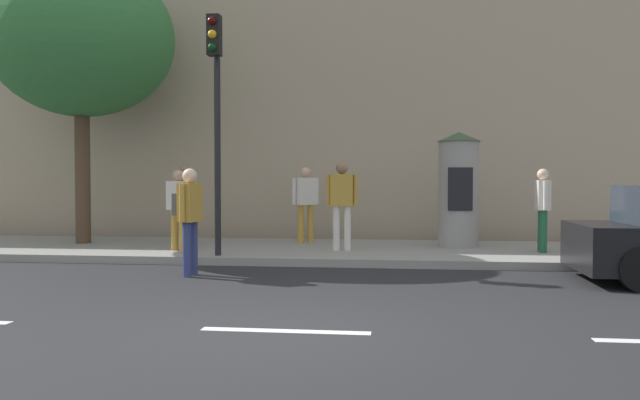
{
  "coord_description": "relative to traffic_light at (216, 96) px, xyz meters",
  "views": [
    {
      "loc": [
        1.21,
        -6.77,
        1.6
      ],
      "look_at": [
        0.12,
        2.0,
        1.32
      ],
      "focal_mm": 37.0,
      "sensor_mm": 36.0,
      "label": 1
    }
  ],
  "objects": [
    {
      "name": "ground_plane",
      "position": [
        2.25,
        -5.24,
        -3.15
      ],
      "size": [
        80.0,
        80.0,
        0.0
      ],
      "primitive_type": "plane",
      "color": "#232326"
    },
    {
      "name": "sidewalk_curb",
      "position": [
        2.25,
        1.76,
        -3.08
      ],
      "size": [
        36.0,
        4.0,
        0.15
      ],
      "primitive_type": "cube",
      "color": "gray",
      "rests_on": "ground_plane"
    },
    {
      "name": "lane_markings",
      "position": [
        2.25,
        -5.24,
        -3.15
      ],
      "size": [
        25.8,
        0.16,
        0.01
      ],
      "color": "silver",
      "rests_on": "ground_plane"
    },
    {
      "name": "building_backdrop",
      "position": [
        2.25,
        6.76,
        1.12
      ],
      "size": [
        36.0,
        5.0,
        8.55
      ],
      "primitive_type": "cube",
      "color": "tan",
      "rests_on": "ground_plane"
    },
    {
      "name": "traffic_light",
      "position": [
        0.0,
        0.0,
        0.0
      ],
      "size": [
        0.24,
        0.45,
        4.48
      ],
      "color": "black",
      "rests_on": "sidewalk_curb"
    },
    {
      "name": "poster_column",
      "position": [
        4.66,
        2.31,
        -1.76
      ],
      "size": [
        0.93,
        0.93,
        2.45
      ],
      "color": "gray",
      "rests_on": "sidewalk_curb"
    },
    {
      "name": "street_tree",
      "position": [
        -3.7,
        2.08,
        1.59
      ],
      "size": [
        4.13,
        4.13,
        6.37
      ],
      "color": "#4C3826",
      "rests_on": "sidewalk_curb"
    },
    {
      "name": "pedestrian_with_backpack",
      "position": [
        -0.02,
        -1.54,
        -2.08
      ],
      "size": [
        0.43,
        0.64,
        1.77
      ],
      "color": "navy",
      "rests_on": "ground_plane"
    },
    {
      "name": "pedestrian_in_dark_shirt",
      "position": [
        -1.27,
        1.95,
        -1.95
      ],
      "size": [
        0.32,
        0.66,
        1.76
      ],
      "color": "#4C4C51",
      "rests_on": "sidewalk_curb"
    },
    {
      "name": "pedestrian_tallest",
      "position": [
        1.29,
        2.75,
        -1.98
      ],
      "size": [
        0.56,
        0.49,
        1.71
      ],
      "color": "#B78C33",
      "rests_on": "sidewalk_curb"
    },
    {
      "name": "pedestrian_in_light_jacket",
      "position": [
        -1.02,
        0.86,
        -2.03
      ],
      "size": [
        0.58,
        0.5,
        1.63
      ],
      "color": "#B78C33",
      "rests_on": "sidewalk_curb"
    },
    {
      "name": "pedestrian_with_bag",
      "position": [
        2.26,
        1.27,
        -1.94
      ],
      "size": [
        0.63,
        0.25,
        1.79
      ],
      "color": "silver",
      "rests_on": "sidewalk_curb"
    },
    {
      "name": "pedestrian_in_red_top",
      "position": [
        6.22,
        1.41,
        -2.04
      ],
      "size": [
        0.24,
        0.59,
        1.65
      ],
      "color": "#1E5938",
      "rests_on": "sidewalk_curb"
    }
  ]
}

